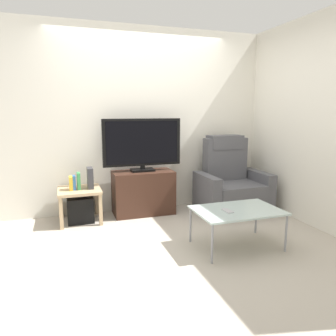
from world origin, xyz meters
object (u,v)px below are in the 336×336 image
Objects in this scene: television at (142,144)px; coffee_table at (237,212)px; tv_stand at (143,192)px; cell_phone at (228,211)px; subwoofer_box at (80,209)px; book_rightmost at (79,181)px; book_middle at (74,183)px; book_leftmost at (71,183)px; recliner_armchair at (231,185)px; side_table at (79,194)px; game_console at (90,178)px.

coffee_table is at bearing -65.10° from television.
cell_phone is at bearing -69.51° from tv_stand.
television is 1.20m from subwoofer_box.
book_middle is at bearing 180.00° from book_rightmost.
coffee_table is 0.13m from cell_phone.
coffee_table is 6.00× the size of cell_phone.
cell_phone reaches higher than coffee_table.
cell_phone is (-0.13, -0.02, 0.03)m from coffee_table.
book_rightmost reaches higher than coffee_table.
book_rightmost is (0.10, 0.00, 0.02)m from book_leftmost.
book_rightmost is at bearing -97.67° from subwoofer_box.
television reaches higher than recliner_armchair.
book_rightmost reaches higher than book_middle.
book_rightmost is (0.06, 0.00, 0.02)m from book_middle.
tv_stand is 1.55× the size of side_table.
game_console is at bearing 3.95° from side_table.
tv_stand is at bearing 109.14° from cell_phone.
subwoofer_box is (-2.12, 0.18, -0.21)m from recliner_armchair.
tv_stand is 0.88m from subwoofer_box.
book_leftmost is 0.25m from game_console.
recliner_armchair is at bearing -10.91° from tv_stand.
game_console is 0.30× the size of coffee_table.
game_console reaches higher than book_rightmost.
coffee_table is at bearing -41.41° from side_table.
book_leftmost is 0.95× the size of book_middle.
book_middle is 0.84× the size of book_rightmost.
game_console reaches higher than book_middle.
book_leftmost is at bearing 176.98° from recliner_armchair.
game_console is (0.20, 0.03, 0.04)m from book_middle.
book_rightmost is at bearing -168.52° from game_console.
subwoofer_box is 0.43m from game_console.
book_rightmost is (-2.13, 0.16, 0.17)m from recliner_armchair.
book_middle reaches higher than side_table.
cell_phone is (1.51, -1.36, -0.11)m from book_leftmost.
book_leftmost is at bearing 180.00° from book_middle.
television is 1.04m from book_middle.
coffee_table is (-0.58, -1.18, 0.02)m from recliner_armchair.
tv_stand reaches higher than subwoofer_box.
side_table is 3.08× the size of book_leftmost.
tv_stand is at bearing -90.00° from television.
recliner_armchair reaches higher than side_table.
book_middle reaches higher than tv_stand.
recliner_armchair is 3.99× the size of game_console.
game_console is (0.24, 0.03, 0.05)m from book_leftmost.
game_console is 1.96m from coffee_table.
game_console reaches higher than tv_stand.
side_table is at bearing -176.05° from game_console.
side_table is (-2.12, 0.18, -0.00)m from recliner_armchair.
television is at bearing 169.33° from recliner_armchair.
recliner_armchair is at bearing -4.80° from subwoofer_box.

